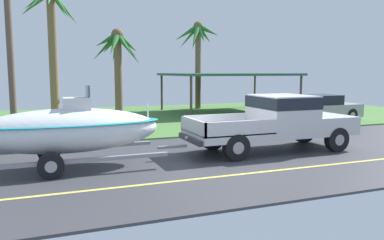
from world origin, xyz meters
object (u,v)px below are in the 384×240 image
Objects in this scene: pickup_truck_towing at (281,120)px; palm_tree_mid at (198,43)px; carport_awning at (228,75)px; palm_tree_far_left at (118,52)px; utility_pole at (9,34)px; parked_sedan_near at (316,108)px; palm_tree_near_left at (50,21)px; boat_on_trailer at (67,130)px.

palm_tree_mid is at bearing 78.93° from pickup_truck_towing.
carport_awning is at bearing 72.03° from pickup_truck_towing.
utility_pole reaches higher than palm_tree_far_left.
parked_sedan_near is 0.71× the size of palm_tree_near_left.
palm_tree_mid reaches higher than parked_sedan_near.
utility_pole is at bearing -150.74° from carport_awning.
palm_tree_near_left is (-10.50, -2.30, 2.56)m from carport_awning.
palm_tree_near_left is 4.81m from utility_pole.
palm_tree_near_left is at bearing -167.63° from carport_awning.
palm_tree_far_left is (-3.33, 10.87, 2.65)m from pickup_truck_towing.
palm_tree_near_left reaches higher than carport_awning.
utility_pole reaches higher than parked_sedan_near.
palm_tree_near_left is at bearing 90.16° from boat_on_trailer.
utility_pole is at bearing -174.34° from parked_sedan_near.
utility_pole is at bearing -109.12° from palm_tree_near_left.
pickup_truck_towing is 9.97m from utility_pole.
palm_tree_near_left is at bearing 167.17° from parked_sedan_near.
utility_pole is at bearing -139.42° from palm_tree_mid.
carport_awning is 1.13× the size of palm_tree_near_left.
pickup_truck_towing reaches higher than parked_sedan_near.
pickup_truck_towing is 14.80m from palm_tree_mid.
parked_sedan_near is 6.15m from carport_awning.
palm_tree_near_left is (-0.03, 9.02, 3.92)m from boat_on_trailer.
utility_pole is (-1.54, -4.44, -1.03)m from palm_tree_near_left.
parked_sedan_near is (13.09, 6.03, -0.37)m from boat_on_trailer.
boat_on_trailer is 0.92× the size of palm_tree_near_left.
carport_awning is at bearing -71.81° from palm_tree_mid.
palm_tree_near_left is (-6.82, 9.02, 3.93)m from pickup_truck_towing.
carport_awning is 7.13m from palm_tree_far_left.
parked_sedan_near is at bearing -26.65° from palm_tree_far_left.
palm_tree_far_left is (-9.63, 4.83, 3.01)m from parked_sedan_near.
utility_pole reaches higher than palm_tree_near_left.
parked_sedan_near is 0.62× the size of carport_awning.
palm_tree_near_left is (-13.12, 2.99, 4.29)m from parked_sedan_near.
pickup_truck_towing is 0.98× the size of palm_tree_mid.
boat_on_trailer is at bearing -71.14° from utility_pole.
palm_tree_mid is 1.21× the size of palm_tree_far_left.
pickup_truck_towing is at bearing -72.97° from palm_tree_far_left.
palm_tree_near_left is at bearing 127.10° from pickup_truck_towing.
palm_tree_far_left is at bearing 27.81° from palm_tree_near_left.
palm_tree_mid is (9.56, 14.11, 3.50)m from boat_on_trailer.
carport_awning is at bearing 29.26° from utility_pole.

